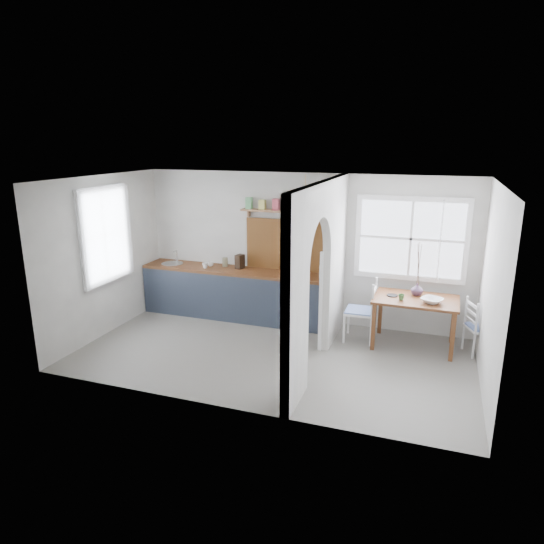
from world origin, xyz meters
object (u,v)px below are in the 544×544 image
(chair_left, at_px, (360,310))
(vase, at_px, (417,289))
(chair_right, at_px, (481,327))
(kettle, at_px, (324,271))
(dining_table, at_px, (414,322))

(chair_left, relative_size, vase, 5.21)
(chair_left, distance_m, chair_right, 1.81)
(chair_left, distance_m, vase, 0.94)
(chair_left, relative_size, kettle, 3.98)
(dining_table, bearing_deg, chair_left, -176.94)
(dining_table, relative_size, vase, 6.50)
(chair_right, distance_m, vase, 1.07)
(vase, bearing_deg, chair_right, -7.15)
(chair_left, distance_m, kettle, 0.89)
(chair_left, xyz_separation_m, kettle, (-0.66, 0.27, 0.52))
(chair_left, height_order, chair_right, chair_left)
(chair_left, bearing_deg, dining_table, 90.80)
(dining_table, relative_size, chair_left, 1.25)
(dining_table, distance_m, chair_left, 0.85)
(kettle, bearing_deg, chair_left, -13.87)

